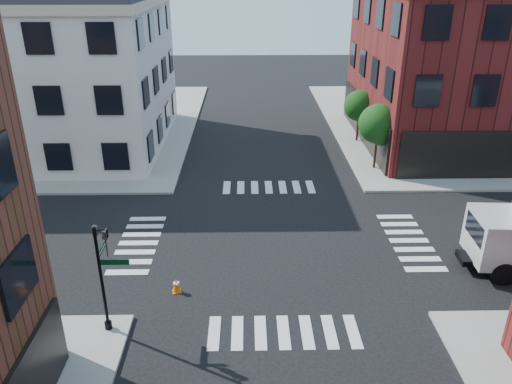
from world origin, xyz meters
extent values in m
plane|color=black|center=(0.00, 0.00, 0.00)|extent=(120.00, 120.00, 0.00)
cube|color=gray|center=(21.00, 21.00, 0.07)|extent=(30.00, 30.00, 0.15)
cube|color=gray|center=(-21.00, 21.00, 0.07)|extent=(30.00, 30.00, 0.15)
cube|color=silver|center=(-19.00, 16.00, 5.50)|extent=(22.00, 16.00, 11.00)
cylinder|color=black|center=(7.50, 10.00, 0.89)|extent=(0.18, 0.18, 1.47)
cylinder|color=black|center=(7.50, 10.00, 1.62)|extent=(0.12, 0.12, 1.47)
sphere|color=#12390F|center=(7.50, 10.00, 3.30)|extent=(2.69, 2.69, 2.69)
sphere|color=#12390F|center=(7.75, 9.90, 2.75)|extent=(1.85, 1.85, 1.85)
cylinder|color=black|center=(7.50, 16.00, 0.81)|extent=(0.18, 0.18, 1.33)
cylinder|color=black|center=(7.50, 16.00, 1.48)|extent=(0.12, 0.12, 1.33)
sphere|color=#12390F|center=(7.50, 16.00, 3.00)|extent=(2.43, 2.43, 2.43)
sphere|color=#12390F|center=(7.75, 15.90, 2.51)|extent=(1.67, 1.67, 1.67)
cylinder|color=black|center=(-6.80, -6.80, 2.30)|extent=(0.12, 0.12, 4.60)
cylinder|color=black|center=(-6.80, -6.80, 0.30)|extent=(0.28, 0.28, 0.30)
cube|color=#053819|center=(-6.25, -6.80, 3.15)|extent=(1.10, 0.03, 0.22)
cube|color=#053819|center=(-6.80, -6.25, 3.40)|extent=(0.03, 1.10, 0.22)
imported|color=black|center=(-6.45, -6.70, 3.90)|extent=(0.22, 0.18, 1.10)
imported|color=black|center=(-6.90, -6.45, 3.90)|extent=(0.18, 0.22, 1.10)
cube|color=#B8B7BA|center=(10.04, -2.70, 1.71)|extent=(2.37, 2.78, 2.21)
cube|color=black|center=(8.99, -2.64, 2.10)|extent=(0.24, 2.10, 0.99)
cylinder|color=black|center=(9.97, -3.86, 0.55)|extent=(1.13, 0.45, 1.10)
cylinder|color=black|center=(10.11, -1.55, 0.55)|extent=(1.13, 0.45, 1.10)
cube|color=orange|center=(-4.49, -4.25, 0.02)|extent=(0.45, 0.45, 0.04)
cone|color=orange|center=(-4.49, -4.25, 0.34)|extent=(0.42, 0.42, 0.68)
cylinder|color=white|center=(-4.49, -4.25, 0.44)|extent=(0.26, 0.26, 0.08)
camera|label=1|loc=(-1.36, -22.38, 12.96)|focal=35.00mm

